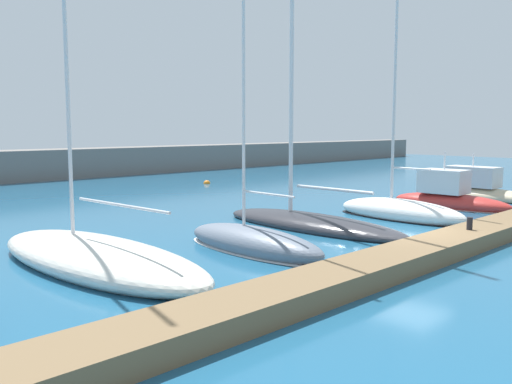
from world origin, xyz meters
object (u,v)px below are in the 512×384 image
(sailboat_charcoal_fourth, at_px, (310,218))
(mooring_buoy_orange, at_px, (207,184))
(motorboat_red_sixth, at_px, (448,197))
(dock_bollard, at_px, (470,223))
(motorboat_sand_seventh, at_px, (477,191))
(sailboat_slate_third, at_px, (253,241))
(sailboat_white_fifth, at_px, (400,211))
(sailboat_ivory_second, at_px, (96,257))

(sailboat_charcoal_fourth, height_order, mooring_buoy_orange, sailboat_charcoal_fourth)
(sailboat_charcoal_fourth, bearing_deg, motorboat_red_sixth, -97.49)
(dock_bollard, bearing_deg, sailboat_charcoal_fourth, 101.86)
(motorboat_sand_seventh, bearing_deg, sailboat_slate_third, 94.02)
(sailboat_charcoal_fourth, relative_size, motorboat_red_sixth, 3.13)
(sailboat_white_fifth, bearing_deg, motorboat_red_sixth, -87.20)
(sailboat_white_fifth, distance_m, mooring_buoy_orange, 18.63)
(sailboat_slate_third, relative_size, sailboat_white_fifth, 1.10)
(sailboat_white_fifth, bearing_deg, motorboat_sand_seventh, -84.54)
(sailboat_ivory_second, relative_size, motorboat_red_sixth, 2.65)
(sailboat_ivory_second, distance_m, sailboat_white_fifth, 14.27)
(sailboat_charcoal_fourth, xyz_separation_m, mooring_buoy_orange, (8.45, 16.85, -0.39))
(sailboat_charcoal_fourth, distance_m, mooring_buoy_orange, 18.85)
(motorboat_sand_seventh, xyz_separation_m, mooring_buoy_orange, (-5.58, 17.65, -0.44))
(sailboat_white_fifth, bearing_deg, dock_bollard, 146.43)
(sailboat_slate_third, bearing_deg, sailboat_ivory_second, 73.54)
(motorboat_red_sixth, distance_m, dock_bollard, 9.51)
(sailboat_slate_third, relative_size, motorboat_red_sixth, 2.07)
(sailboat_slate_third, relative_size, mooring_buoy_orange, 25.74)
(sailboat_slate_third, bearing_deg, sailboat_white_fifth, -88.14)
(sailboat_slate_third, distance_m, motorboat_sand_seventh, 18.74)
(sailboat_white_fifth, distance_m, dock_bollard, 5.81)
(sailboat_ivory_second, bearing_deg, sailboat_charcoal_fourth, -94.12)
(motorboat_red_sixth, relative_size, dock_bollard, 14.19)
(sailboat_slate_third, bearing_deg, sailboat_charcoal_fourth, -71.54)
(sailboat_white_fifth, relative_size, motorboat_red_sixth, 1.88)
(sailboat_charcoal_fourth, bearing_deg, sailboat_white_fifth, -106.24)
(motorboat_sand_seventh, bearing_deg, sailboat_charcoal_fourth, 88.86)
(mooring_buoy_orange, bearing_deg, sailboat_white_fifth, -101.81)
(sailboat_slate_third, distance_m, mooring_buoy_orange, 22.51)
(sailboat_ivory_second, xyz_separation_m, mooring_buoy_orange, (17.99, 16.68, -0.34))
(sailboat_ivory_second, height_order, sailboat_white_fifth, sailboat_ivory_second)
(motorboat_red_sixth, xyz_separation_m, motorboat_sand_seventh, (4.54, 0.51, -0.11))
(sailboat_ivory_second, bearing_deg, mooring_buoy_orange, -50.29)
(sailboat_slate_third, height_order, motorboat_sand_seventh, sailboat_slate_third)
(sailboat_white_fifth, height_order, motorboat_sand_seventh, sailboat_white_fifth)
(motorboat_sand_seventh, relative_size, mooring_buoy_orange, 14.45)
(mooring_buoy_orange, distance_m, dock_bollard, 24.05)
(sailboat_ivory_second, xyz_separation_m, motorboat_sand_seventh, (23.57, -0.97, 0.10))
(sailboat_charcoal_fourth, bearing_deg, mooring_buoy_orange, -26.27)
(sailboat_ivory_second, relative_size, sailboat_charcoal_fourth, 0.85)
(dock_bollard, bearing_deg, mooring_buoy_orange, 72.64)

